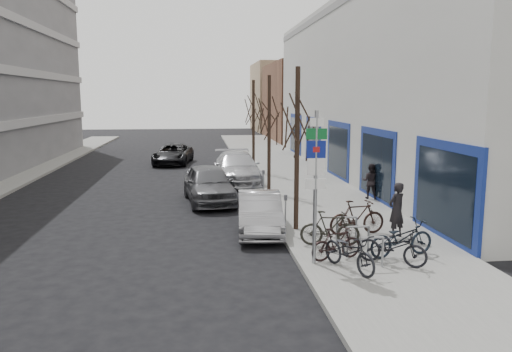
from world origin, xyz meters
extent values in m
plane|color=black|center=(0.00, 0.00, 0.00)|extent=(120.00, 120.00, 0.00)
cube|color=slate|center=(4.50, 10.00, 0.07)|extent=(5.00, 70.00, 0.15)
cube|color=#B7B7B2|center=(17.00, 16.00, 5.00)|extent=(20.00, 32.00, 10.00)
cube|color=brown|center=(13.00, 40.00, 4.00)|extent=(12.00, 14.00, 8.00)
cube|color=#937A5B|center=(13.50, 55.00, 4.50)|extent=(13.00, 12.00, 9.00)
cylinder|color=gray|center=(2.40, 0.00, 2.10)|extent=(0.10, 0.10, 4.20)
cube|color=white|center=(2.40, -0.03, 3.90)|extent=(0.35, 0.03, 0.22)
cube|color=#0C5926|center=(2.40, -0.03, 3.60)|extent=(0.55, 0.03, 0.28)
cube|color=navy|center=(2.40, -0.03, 3.20)|extent=(0.50, 0.03, 0.45)
cube|color=maroon|center=(2.40, -0.04, 3.20)|extent=(0.18, 0.02, 0.14)
cube|color=white|center=(2.40, -0.03, 2.75)|extent=(0.45, 0.03, 0.45)
cube|color=white|center=(2.40, -0.03, 2.30)|extent=(0.55, 0.03, 0.28)
cylinder|color=gray|center=(3.50, -0.50, 0.55)|extent=(0.06, 0.06, 0.80)
cylinder|color=gray|center=(4.10, -0.50, 0.55)|extent=(0.06, 0.06, 0.80)
cylinder|color=gray|center=(3.80, -0.50, 0.95)|extent=(0.60, 0.06, 0.06)
cylinder|color=gray|center=(3.50, 0.60, 0.55)|extent=(0.06, 0.06, 0.80)
cylinder|color=gray|center=(4.10, 0.60, 0.55)|extent=(0.06, 0.06, 0.80)
cylinder|color=gray|center=(3.80, 0.60, 0.95)|extent=(0.60, 0.06, 0.06)
cylinder|color=gray|center=(3.50, 1.70, 0.55)|extent=(0.06, 0.06, 0.80)
cylinder|color=gray|center=(4.10, 1.70, 0.55)|extent=(0.06, 0.06, 0.80)
cylinder|color=gray|center=(3.80, 1.70, 0.95)|extent=(0.60, 0.06, 0.06)
cylinder|color=black|center=(2.60, 3.50, 2.75)|extent=(0.16, 0.16, 5.50)
cylinder|color=black|center=(2.60, 10.00, 2.75)|extent=(0.16, 0.16, 5.50)
cylinder|color=black|center=(2.60, 16.50, 2.75)|extent=(0.16, 0.16, 5.50)
cylinder|color=gray|center=(2.15, 3.00, 0.70)|extent=(0.05, 0.05, 1.10)
cube|color=#3F3F44|center=(2.15, 3.00, 1.33)|extent=(0.10, 0.08, 0.18)
cylinder|color=gray|center=(2.15, 8.50, 0.70)|extent=(0.05, 0.05, 1.10)
cube|color=#3F3F44|center=(2.15, 8.50, 1.33)|extent=(0.10, 0.08, 0.18)
cylinder|color=gray|center=(2.15, 14.00, 0.70)|extent=(0.05, 0.05, 1.10)
cube|color=#3F3F44|center=(2.15, 14.00, 1.33)|extent=(0.10, 0.08, 0.18)
imported|color=black|center=(3.16, -0.65, 0.73)|extent=(1.29, 1.96, 1.15)
imported|color=black|center=(3.06, 0.19, 0.61)|extent=(1.60, 0.84, 0.93)
imported|color=black|center=(4.93, 0.28, 0.75)|extent=(2.06, 1.01, 1.21)
imported|color=black|center=(3.22, 1.48, 0.69)|extent=(1.85, 0.84, 1.08)
imported|color=black|center=(4.42, -0.33, 0.71)|extent=(1.83, 1.50, 1.12)
imported|color=black|center=(4.40, 2.55, 0.73)|extent=(1.98, 0.86, 1.16)
imported|color=#9E9DA2|center=(1.40, 3.76, 0.67)|extent=(1.73, 4.17, 1.34)
imported|color=#54555A|center=(-0.19, 8.83, 0.81)|extent=(2.49, 4.97, 1.63)
imported|color=#B8B9BE|center=(1.40, 13.64, 0.81)|extent=(2.46, 5.64, 1.61)
imported|color=black|center=(-2.35, 21.71, 0.68)|extent=(2.87, 5.12, 1.35)
imported|color=black|center=(5.53, 2.15, 1.03)|extent=(0.76, 0.67, 1.75)
imported|color=black|center=(6.80, 8.12, 0.93)|extent=(0.69, 0.64, 1.55)
camera|label=1|loc=(-0.60, -12.52, 4.54)|focal=35.00mm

